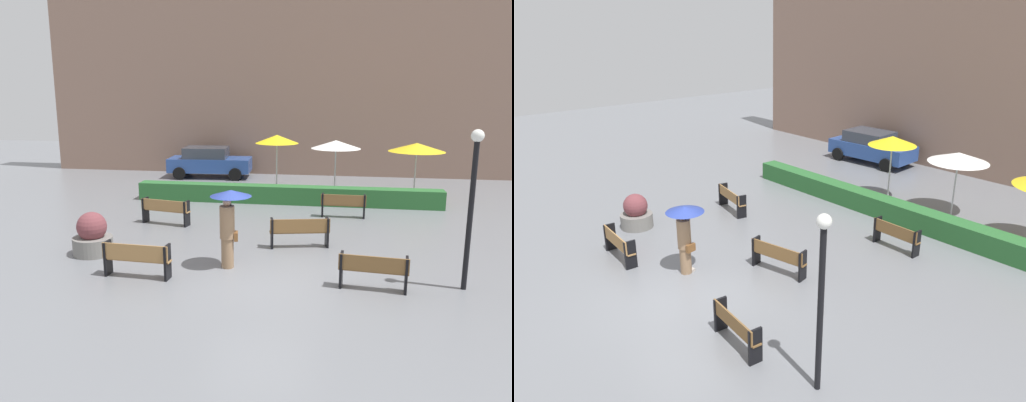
% 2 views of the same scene
% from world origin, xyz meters
% --- Properties ---
extents(ground_plane, '(60.00, 60.00, 0.00)m').
position_xyz_m(ground_plane, '(0.00, 0.00, 0.00)').
color(ground_plane, slate).
extents(bench_near_right, '(1.59, 0.48, 0.83)m').
position_xyz_m(bench_near_right, '(2.67, -0.24, 0.50)').
color(bench_near_right, brown).
rests_on(bench_near_right, ground).
extents(bench_far_left, '(1.75, 0.69, 0.86)m').
position_xyz_m(bench_far_left, '(-3.92, 4.53, 0.52)').
color(bench_far_left, '#9E7242').
rests_on(bench_far_left, ground).
extents(bench_back_row, '(1.59, 0.36, 0.84)m').
position_xyz_m(bench_back_row, '(2.03, 6.46, 0.50)').
color(bench_back_row, brown).
rests_on(bench_back_row, ground).
extents(bench_near_left, '(1.70, 0.44, 0.86)m').
position_xyz_m(bench_near_left, '(-2.95, -0.35, 0.51)').
color(bench_near_left, '#9E7242').
rests_on(bench_near_left, ground).
extents(bench_mid_center, '(1.75, 0.69, 0.87)m').
position_xyz_m(bench_mid_center, '(0.77, 2.68, 0.52)').
color(bench_mid_center, brown).
rests_on(bench_mid_center, ground).
extents(pedestrian_with_umbrella, '(1.05, 1.05, 2.04)m').
position_xyz_m(pedestrian_with_umbrella, '(-0.88, 0.72, 1.36)').
color(pedestrian_with_umbrella, '#8C6B4C').
rests_on(pedestrian_with_umbrella, ground).
extents(planter_pot, '(1.09, 1.09, 1.20)m').
position_xyz_m(planter_pot, '(-4.86, 1.16, 0.51)').
color(planter_pot, slate).
rests_on(planter_pot, ground).
extents(lamp_post, '(0.28, 0.28, 3.66)m').
position_xyz_m(lamp_post, '(4.75, 0.17, 2.26)').
color(lamp_post, black).
rests_on(lamp_post, ground).
extents(patio_umbrella_yellow, '(1.83, 1.83, 2.60)m').
position_xyz_m(patio_umbrella_yellow, '(-0.79, 9.91, 2.42)').
color(patio_umbrella_yellow, silver).
rests_on(patio_umbrella_yellow, ground).
extents(patio_umbrella_white, '(2.11, 2.11, 2.37)m').
position_xyz_m(patio_umbrella_white, '(1.68, 10.41, 2.19)').
color(patio_umbrella_white, silver).
rests_on(patio_umbrella_white, ground).
extents(hedge_strip, '(12.15, 0.70, 0.71)m').
position_xyz_m(hedge_strip, '(-0.22, 8.40, 0.36)').
color(hedge_strip, '#28602D').
rests_on(hedge_strip, ground).
extents(building_facade, '(28.00, 1.20, 10.05)m').
position_xyz_m(building_facade, '(0.00, 16.00, 5.03)').
color(building_facade, '#846656').
rests_on(building_facade, ground).
extents(parked_car, '(4.30, 2.17, 1.57)m').
position_xyz_m(parked_car, '(-4.80, 13.91, 0.82)').
color(parked_car, '#28478C').
rests_on(parked_car, ground).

